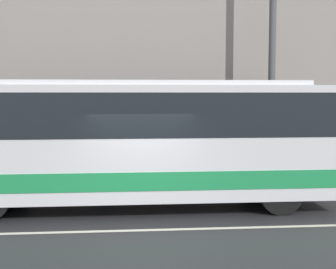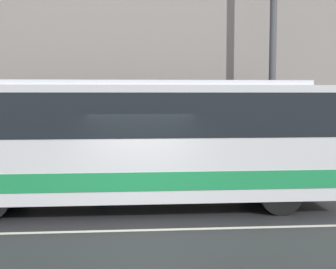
# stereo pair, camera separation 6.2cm
# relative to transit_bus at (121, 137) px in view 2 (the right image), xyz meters

# --- Properties ---
(ground_plane) EXTENTS (60.00, 60.00, 0.00)m
(ground_plane) POSITION_rel_transit_bus_xyz_m (0.47, -2.15, -1.86)
(ground_plane) COLOR #262628
(sidewalk) EXTENTS (60.00, 2.42, 0.13)m
(sidewalk) POSITION_rel_transit_bus_xyz_m (0.47, 3.06, -1.79)
(sidewalk) COLOR #A09E99
(sidewalk) RESTS_ON ground_plane
(building_facade) EXTENTS (60.00, 0.35, 10.44)m
(building_facade) POSITION_rel_transit_bus_xyz_m (0.47, 4.41, 3.18)
(building_facade) COLOR gray
(building_facade) RESTS_ON ground_plane
(lane_stripe) EXTENTS (54.00, 0.14, 0.01)m
(lane_stripe) POSITION_rel_transit_bus_xyz_m (0.47, -2.15, -1.85)
(lane_stripe) COLOR beige
(lane_stripe) RESTS_ON ground_plane
(transit_bus) EXTENTS (11.05, 2.50, 3.30)m
(transit_bus) POSITION_rel_transit_bus_xyz_m (0.00, 0.00, 0.00)
(transit_bus) COLOR silver
(transit_bus) RESTS_ON ground_plane
(utility_pole_near) EXTENTS (0.23, 0.23, 7.87)m
(utility_pole_near) POSITION_rel_transit_bus_xyz_m (4.83, 2.75, 2.21)
(utility_pole_near) COLOR #4C4C4F
(utility_pole_near) RESTS_ON sidewalk
(pedestrian_waiting) EXTENTS (0.36, 0.36, 1.69)m
(pedestrian_waiting) POSITION_rel_transit_bus_xyz_m (-0.69, 2.70, -0.94)
(pedestrian_waiting) COLOR navy
(pedestrian_waiting) RESTS_ON sidewalk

